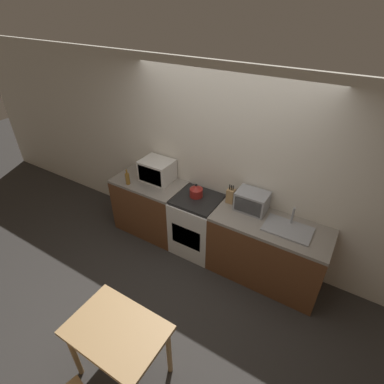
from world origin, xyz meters
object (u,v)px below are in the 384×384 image
kettle (196,191)px  dining_table (118,336)px  stove_range (197,224)px  toaster_oven (252,201)px  microwave (157,170)px  bottle (127,179)px

kettle → dining_table: 2.02m
stove_range → toaster_oven: (0.71, 0.15, 0.58)m
microwave → kettle: bearing=-5.5°
microwave → dining_table: size_ratio=0.52×
bottle → stove_range: bearing=11.4°
bottle → microwave: bearing=46.9°
stove_range → microwave: bearing=172.0°
microwave → stove_range: bearing=-8.0°
dining_table → stove_range: bearing=98.8°
kettle → toaster_oven: toaster_oven is taller
microwave → bottle: 0.44m
stove_range → kettle: (-0.04, 0.04, 0.54)m
stove_range → dining_table: bearing=-81.2°
stove_range → microwave: (-0.75, 0.11, 0.61)m
stove_range → kettle: bearing=139.7°
stove_range → bottle: 1.20m
dining_table → kettle: bearing=99.9°
kettle → bottle: bearing=-166.1°
kettle → microwave: microwave is taller
stove_range → toaster_oven: size_ratio=2.29×
stove_range → microwave: microwave is taller
toaster_oven → bottle: bearing=-168.5°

